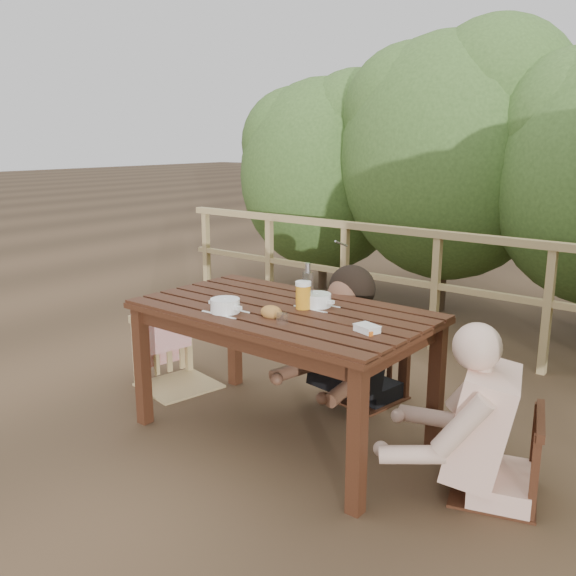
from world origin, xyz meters
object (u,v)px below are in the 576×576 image
Objects in this scene: chair_far at (367,335)px; bottle at (308,286)px; diner_right at (511,359)px; butter_tub at (367,330)px; beer_glass at (303,296)px; table at (283,374)px; soup_near at (225,307)px; soup_far at (317,301)px; bread_roll at (271,312)px; chair_right at (500,415)px; chair_left at (176,320)px; tumbler at (282,320)px; woman at (370,296)px.

bottle is (0.00, -0.67, 0.46)m from chair_far.
butter_tub is at bearing 95.05° from diner_right.
beer_glass reaches higher than chair_far.
beer_glass reaches higher than table.
soup_near is at bearing -126.62° from bottle.
chair_far is 1.16m from soup_near.
table is 0.55m from bottle.
bread_roll is at bearing -101.97° from soup_far.
bottle is (0.03, 0.29, 0.10)m from bread_roll.
soup_near is (-1.42, -0.44, 0.40)m from chair_right.
beer_glass reaches higher than soup_far.
chair_left is at bearing 155.80° from soup_near.
bottle is (-1.13, -0.06, 0.49)m from chair_right.
soup_near is at bearing -175.79° from tumbler.
diner_right is 20.31× the size of tumbler.
chair_right is 1.33m from woman.
woman is 5.22× the size of soup_near.
diner_right is (2.32, 0.05, 0.23)m from chair_left.
table is 1.32m from diner_right.
soup_near is (-0.18, -0.28, 0.44)m from table.
tumbler is 0.45m from butter_tub.
soup_far is 3.81× the size of tumbler.
table is 23.63× the size of tumbler.
chair_right is at bearing -19.88° from chair_far.
woman reaches higher than chair_right.
table is 13.79× the size of butter_tub.
chair_right is 12.00× the size of tumbler.
bread_roll is at bearing 97.02° from woman.
tumbler reaches higher than table.
butter_tub is (-0.61, -0.26, 0.38)m from chair_right.
bottle reaches higher than butter_tub.
bread_roll is at bearing -94.07° from chair_left.
chair_far is at bearing 90.88° from beer_glass.
woman reaches higher than chair_far.
tumbler is (0.11, -1.05, 0.09)m from woman.
soup_near is at bearing -103.54° from chair_left.
tumbler is at bearing -95.43° from chair_left.
bottle is (1.16, -0.01, 0.42)m from chair_left.
beer_glass is at bearing -109.64° from soup_far.
chair_left is 3.58× the size of soup_near.
soup_far is 1.01× the size of bottle.
bottle reaches higher than chair_left.
bottle is at bearing 98.36° from beer_glass.
soup_near reaches higher than butter_tub.
soup_far reaches higher than tumbler.
chair_far is 3.36× the size of bottle.
chair_right is 3.17× the size of bottle.
soup_near is 1.02× the size of soup_far.
table is 6.20× the size of soup_far.
soup_far is (-1.12, -0.02, 0.10)m from diner_right.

